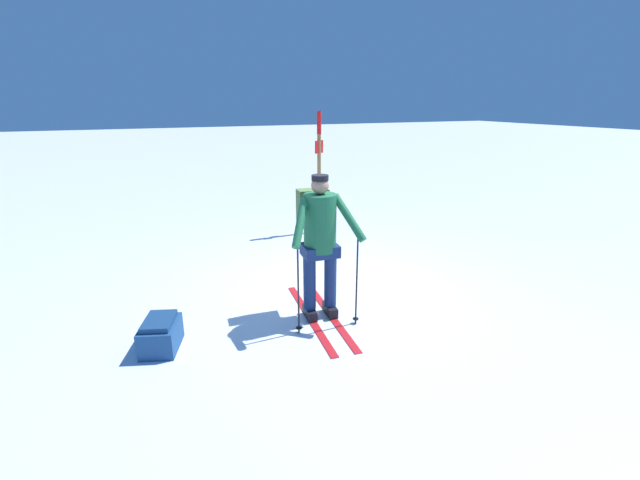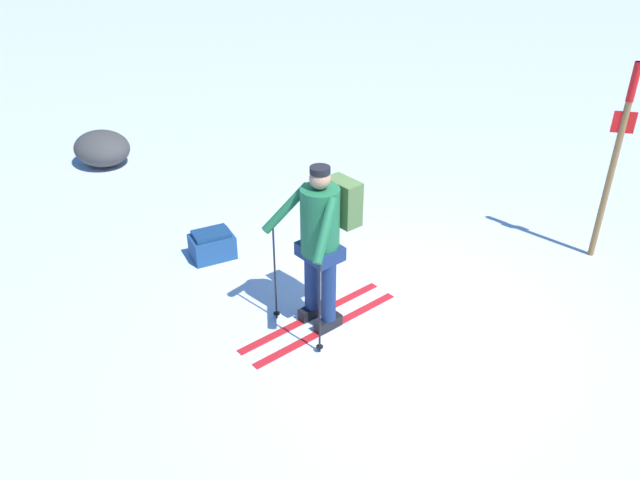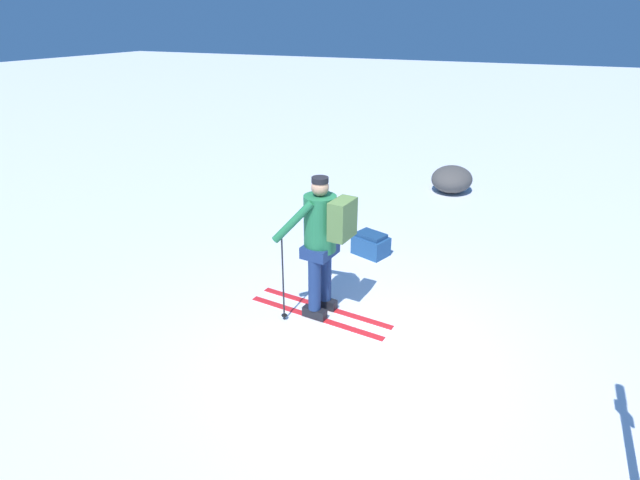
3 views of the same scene
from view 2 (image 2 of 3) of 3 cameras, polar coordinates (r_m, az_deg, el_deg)
ground_plane at (r=6.69m, az=7.00°, el=-6.96°), size 80.00×80.00×0.00m
skier at (r=6.00m, az=0.25°, el=0.51°), size 0.89×1.87×1.76m
dropped_backpack at (r=7.67m, az=-9.82°, el=-0.46°), size 0.51×0.60×0.35m
trail_marker at (r=7.82m, az=25.53°, el=7.57°), size 0.22×0.14×2.36m
rock_boulder at (r=10.73m, az=-19.31°, el=7.93°), size 0.98×0.84×0.54m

